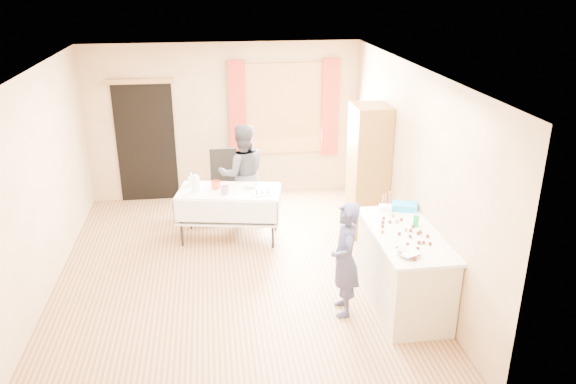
{
  "coord_description": "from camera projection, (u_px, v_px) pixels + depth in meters",
  "views": [
    {
      "loc": [
        -0.22,
        -6.43,
        3.64
      ],
      "look_at": [
        0.69,
        0.0,
        1.08
      ],
      "focal_mm": 35.0,
      "sensor_mm": 36.0,
      "label": 1
    }
  ],
  "objects": [
    {
      "name": "curtain_left",
      "position": [
        237.0,
        111.0,
        9.23
      ],
      "size": [
        0.28,
        0.06,
        1.65
      ],
      "primitive_type": "cube",
      "color": "maroon",
      "rests_on": "wall_back"
    },
    {
      "name": "mixing_bowl",
      "position": [
        408.0,
        253.0,
        5.77
      ],
      "size": [
        0.39,
        0.39,
        0.06
      ],
      "primitive_type": "imported",
      "rotation": [
        0.0,
        0.0,
        0.4
      ],
      "color": "white",
      "rests_on": "counter"
    },
    {
      "name": "window_frame",
      "position": [
        284.0,
        109.0,
        9.37
      ],
      "size": [
        1.32,
        0.06,
        1.52
      ],
      "primitive_type": "cube",
      "color": "olive",
      "rests_on": "wall_back"
    },
    {
      "name": "blue_basket",
      "position": [
        405.0,
        206.0,
        6.89
      ],
      "size": [
        0.35,
        0.29,
        0.08
      ],
      "primitive_type": "cube",
      "rotation": [
        0.0,
        0.0,
        -0.33
      ],
      "color": "#138BD3",
      "rests_on": "counter"
    },
    {
      "name": "wall_back",
      "position": [
        224.0,
        122.0,
        9.35
      ],
      "size": [
        4.5,
        0.02,
        2.6
      ],
      "primitive_type": "cube",
      "color": "tan",
      "rests_on": "floor"
    },
    {
      "name": "cup_red",
      "position": [
        216.0,
        185.0,
        7.99
      ],
      "size": [
        0.15,
        0.15,
        0.11
      ],
      "primitive_type": "imported",
      "rotation": [
        0.0,
        0.0,
        -0.03
      ],
      "color": "red",
      "rests_on": "party_table"
    },
    {
      "name": "window_pane",
      "position": [
        284.0,
        109.0,
        9.36
      ],
      "size": [
        1.2,
        0.02,
        1.4
      ],
      "primitive_type": "cube",
      "color": "white",
      "rests_on": "wall_back"
    },
    {
      "name": "bottle",
      "position": [
        191.0,
        179.0,
        8.11
      ],
      "size": [
        0.1,
        0.1,
        0.18
      ],
      "primitive_type": "imported",
      "rotation": [
        0.0,
        0.0,
        -0.09
      ],
      "color": "white",
      "rests_on": "party_table"
    },
    {
      "name": "doorway",
      "position": [
        146.0,
        143.0,
        9.27
      ],
      "size": [
        0.95,
        0.04,
        2.0
      ],
      "primitive_type": "cube",
      "color": "black",
      "rests_on": "floor"
    },
    {
      "name": "door_lintel",
      "position": [
        140.0,
        81.0,
        8.87
      ],
      "size": [
        1.05,
        0.06,
        0.08
      ],
      "primitive_type": "cube",
      "color": "olive",
      "rests_on": "wall_back"
    },
    {
      "name": "cup_rainbow",
      "position": [
        225.0,
        190.0,
        7.78
      ],
      "size": [
        0.16,
        0.16,
        0.12
      ],
      "primitive_type": "imported",
      "rotation": [
        0.0,
        0.0,
        -0.12
      ],
      "color": "red",
      "rests_on": "party_table"
    },
    {
      "name": "cabinet",
      "position": [
        368.0,
        171.0,
        8.08
      ],
      "size": [
        0.5,
        0.6,
        1.92
      ],
      "primitive_type": "cube",
      "color": "brown",
      "rests_on": "floor"
    },
    {
      "name": "curtain_right",
      "position": [
        330.0,
        108.0,
        9.43
      ],
      "size": [
        0.28,
        0.06,
        1.65
      ],
      "primitive_type": "cube",
      "color": "maroon",
      "rests_on": "wall_back"
    },
    {
      "name": "chair",
      "position": [
        226.0,
        195.0,
        8.94
      ],
      "size": [
        0.45,
        0.45,
        1.04
      ],
      "rotation": [
        0.0,
        0.0,
        0.04
      ],
      "color": "black",
      "rests_on": "floor"
    },
    {
      "name": "party_table",
      "position": [
        229.0,
        210.0,
        8.07
      ],
      "size": [
        1.56,
        1.0,
        0.75
      ],
      "rotation": [
        0.0,
        0.0,
        -0.19
      ],
      "color": "black",
      "rests_on": "floor"
    },
    {
      "name": "floor",
      "position": [
        236.0,
        273.0,
        7.29
      ],
      "size": [
        4.5,
        5.5,
        0.02
      ],
      "primitive_type": "cube",
      "color": "#9E7047",
      "rests_on": "ground"
    },
    {
      "name": "wall_right",
      "position": [
        411.0,
        170.0,
        7.11
      ],
      "size": [
        0.02,
        5.5,
        2.6
      ],
      "primitive_type": "cube",
      "color": "tan",
      "rests_on": "floor"
    },
    {
      "name": "woman",
      "position": [
        243.0,
        174.0,
        8.53
      ],
      "size": [
        0.84,
        0.69,
        1.54
      ],
      "primitive_type": "imported",
      "rotation": [
        0.0,
        0.0,
        3.22
      ],
      "color": "black",
      "rests_on": "floor"
    },
    {
      "name": "cake_balls",
      "position": [
        406.0,
        235.0,
        6.17
      ],
      "size": [
        0.5,
        1.12,
        0.04
      ],
      "color": "#3F2314",
      "rests_on": "counter"
    },
    {
      "name": "wall_front",
      "position": [
        249.0,
        301.0,
        4.27
      ],
      "size": [
        4.5,
        0.02,
        2.6
      ],
      "primitive_type": "cube",
      "color": "tan",
      "rests_on": "floor"
    },
    {
      "name": "pastry_tray",
      "position": [
        262.0,
        193.0,
        7.81
      ],
      "size": [
        0.29,
        0.21,
        0.02
      ],
      "primitive_type": "cube",
      "rotation": [
        0.0,
        0.0,
        0.05
      ],
      "color": "white",
      "rests_on": "party_table"
    },
    {
      "name": "foam_block",
      "position": [
        385.0,
        208.0,
        6.83
      ],
      "size": [
        0.17,
        0.14,
        0.08
      ],
      "primitive_type": "cube",
      "rotation": [
        0.0,
        0.0,
        -0.26
      ],
      "color": "white",
      "rests_on": "counter"
    },
    {
      "name": "wall_left",
      "position": [
        37.0,
        187.0,
        6.52
      ],
      "size": [
        0.02,
        5.5,
        2.6
      ],
      "primitive_type": "cube",
      "color": "tan",
      "rests_on": "floor"
    },
    {
      "name": "girl",
      "position": [
        345.0,
        259.0,
        6.21
      ],
      "size": [
        0.53,
        0.38,
        1.34
      ],
      "primitive_type": "imported",
      "rotation": [
        0.0,
        0.0,
        -1.63
      ],
      "color": "#25264B",
      "rests_on": "floor"
    },
    {
      "name": "small_bowl",
      "position": [
        251.0,
        185.0,
        8.04
      ],
      "size": [
        0.33,
        0.33,
        0.06
      ],
      "primitive_type": "imported",
      "rotation": [
        0.0,
        0.0,
        -0.42
      ],
      "color": "white",
      "rests_on": "party_table"
    },
    {
      "name": "ceiling",
      "position": [
        228.0,
        69.0,
        6.33
      ],
      "size": [
        4.5,
        5.5,
        0.02
      ],
      "primitive_type": "cube",
      "color": "white",
      "rests_on": "floor"
    },
    {
      "name": "counter",
      "position": [
        403.0,
        268.0,
        6.46
      ],
      "size": [
        0.75,
        1.58,
        0.91
      ],
      "color": "beige",
      "rests_on": "floor"
    },
    {
      "name": "soda_can",
      "position": [
        416.0,
        221.0,
        6.43
      ],
      "size": [
        0.07,
        0.07,
        0.12
      ],
      "primitive_type": "cylinder",
      "rotation": [
        0.0,
        0.0,
        -0.03
      ],
      "color": "#059E37",
      "rests_on": "counter"
    },
    {
      "name": "pitcher",
      "position": [
        196.0,
        184.0,
        7.86
      ],
      "size": [
        0.12,
        0.12,
        0.22
      ],
      "primitive_type": "cylinder",
      "rotation": [
        0.0,
        0.0,
        -0.11
      ],
      "color": "silver",
      "rests_on": "party_table"
    }
  ]
}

